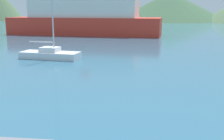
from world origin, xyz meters
name	(u,v)px	position (x,y,z in m)	size (l,w,h in m)	color
sailboat_inner	(50,54)	(-7.20, 24.01, 0.46)	(5.74, 2.82, 9.11)	silver
ferry_distant	(84,20)	(-8.77, 49.33, 2.69)	(27.96, 10.56, 7.70)	red
hill_central	(84,6)	(-18.90, 103.18, 5.71)	(38.04, 38.04, 11.43)	#38563D
hill_east	(170,6)	(13.52, 115.84, 5.66)	(45.63, 45.63, 11.32)	#38563D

